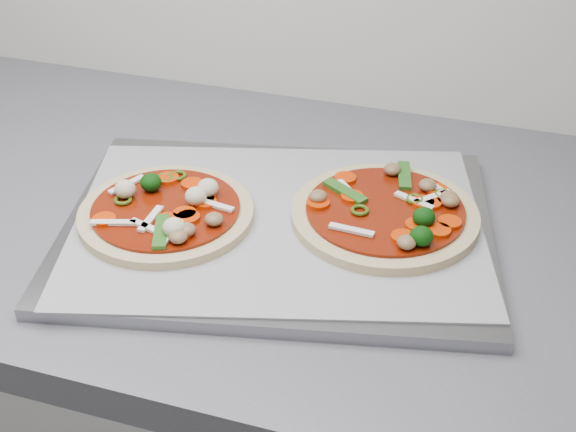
% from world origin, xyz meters
% --- Properties ---
extents(baking_tray, '(0.52, 0.43, 0.02)m').
position_xyz_m(baking_tray, '(-0.43, 1.27, 0.91)').
color(baking_tray, gray).
rests_on(baking_tray, countertop).
extents(parchment, '(0.51, 0.43, 0.00)m').
position_xyz_m(parchment, '(-0.43, 1.27, 0.92)').
color(parchment, gray).
rests_on(parchment, baking_tray).
extents(pizza_left, '(0.27, 0.27, 0.03)m').
position_xyz_m(pizza_left, '(-0.55, 1.23, 0.93)').
color(pizza_left, tan).
rests_on(pizza_left, parchment).
extents(pizza_right, '(0.28, 0.28, 0.03)m').
position_xyz_m(pizza_right, '(-0.32, 1.30, 0.93)').
color(pizza_right, tan).
rests_on(pizza_right, parchment).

